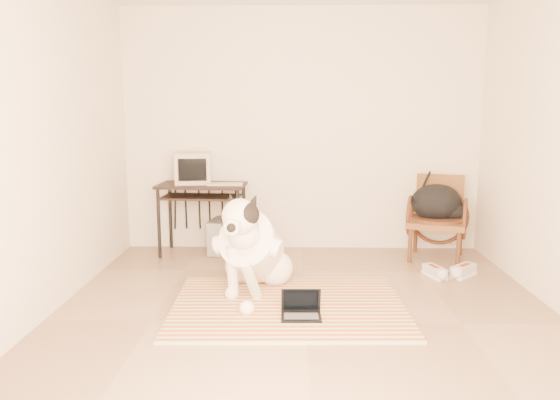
{
  "coord_description": "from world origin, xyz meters",
  "views": [
    {
      "loc": [
        -0.1,
        -3.92,
        1.61
      ],
      "look_at": [
        -0.21,
        0.61,
        0.84
      ],
      "focal_mm": 35.0,
      "sensor_mm": 36.0,
      "label": 1
    }
  ],
  "objects_px": {
    "dog": "(252,249)",
    "computer_desk": "(202,194)",
    "laptop": "(301,310)",
    "backpack": "(439,204)",
    "rattan_chair": "(437,217)",
    "crt_monitor": "(193,168)",
    "pc_tower": "(220,236)"
  },
  "relations": [
    {
      "from": "pc_tower",
      "to": "rattan_chair",
      "type": "relative_size",
      "value": 0.49
    },
    {
      "from": "laptop",
      "to": "crt_monitor",
      "type": "xyz_separation_m",
      "value": [
        -1.16,
        1.94,
        0.88
      ]
    },
    {
      "from": "rattan_chair",
      "to": "backpack",
      "type": "bearing_deg",
      "value": 49.39
    },
    {
      "from": "rattan_chair",
      "to": "backpack",
      "type": "distance_m",
      "value": 0.14
    },
    {
      "from": "dog",
      "to": "rattan_chair",
      "type": "xyz_separation_m",
      "value": [
        1.91,
        1.15,
        0.06
      ]
    },
    {
      "from": "computer_desk",
      "to": "rattan_chair",
      "type": "height_order",
      "value": "rattan_chair"
    },
    {
      "from": "laptop",
      "to": "crt_monitor",
      "type": "bearing_deg",
      "value": 120.97
    },
    {
      "from": "dog",
      "to": "computer_desk",
      "type": "xyz_separation_m",
      "value": [
        -0.64,
        1.24,
        0.29
      ]
    },
    {
      "from": "laptop",
      "to": "backpack",
      "type": "relative_size",
      "value": 0.53
    },
    {
      "from": "rattan_chair",
      "to": "computer_desk",
      "type": "bearing_deg",
      "value": 177.85
    },
    {
      "from": "rattan_chair",
      "to": "pc_tower",
      "type": "bearing_deg",
      "value": 176.82
    },
    {
      "from": "pc_tower",
      "to": "rattan_chair",
      "type": "xyz_separation_m",
      "value": [
        2.37,
        -0.13,
        0.25
      ]
    },
    {
      "from": "computer_desk",
      "to": "laptop",
      "type": "bearing_deg",
      "value": -60.59
    },
    {
      "from": "laptop",
      "to": "pc_tower",
      "type": "height_order",
      "value": "pc_tower"
    },
    {
      "from": "crt_monitor",
      "to": "laptop",
      "type": "bearing_deg",
      "value": -59.03
    },
    {
      "from": "pc_tower",
      "to": "computer_desk",
      "type": "bearing_deg",
      "value": -168.84
    },
    {
      "from": "rattan_chair",
      "to": "backpack",
      "type": "relative_size",
      "value": 1.53
    },
    {
      "from": "crt_monitor",
      "to": "rattan_chair",
      "type": "distance_m",
      "value": 2.7
    },
    {
      "from": "dog",
      "to": "laptop",
      "type": "distance_m",
      "value": 0.82
    },
    {
      "from": "laptop",
      "to": "crt_monitor",
      "type": "distance_m",
      "value": 2.42
    },
    {
      "from": "dog",
      "to": "crt_monitor",
      "type": "distance_m",
      "value": 1.6
    },
    {
      "from": "computer_desk",
      "to": "backpack",
      "type": "xyz_separation_m",
      "value": [
        2.56,
        -0.08,
        -0.08
      ]
    },
    {
      "from": "laptop",
      "to": "rattan_chair",
      "type": "distance_m",
      "value": 2.35
    },
    {
      "from": "dog",
      "to": "pc_tower",
      "type": "xyz_separation_m",
      "value": [
        -0.46,
        1.28,
        -0.19
      ]
    },
    {
      "from": "crt_monitor",
      "to": "rattan_chair",
      "type": "relative_size",
      "value": 0.49
    },
    {
      "from": "computer_desk",
      "to": "crt_monitor",
      "type": "bearing_deg",
      "value": 151.49
    },
    {
      "from": "crt_monitor",
      "to": "backpack",
      "type": "xyz_separation_m",
      "value": [
        2.66,
        -0.14,
        -0.36
      ]
    },
    {
      "from": "backpack",
      "to": "laptop",
      "type": "bearing_deg",
      "value": -129.83
    },
    {
      "from": "dog",
      "to": "crt_monitor",
      "type": "xyz_separation_m",
      "value": [
        -0.74,
        1.3,
        0.57
      ]
    },
    {
      "from": "dog",
      "to": "pc_tower",
      "type": "distance_m",
      "value": 1.37
    },
    {
      "from": "computer_desk",
      "to": "pc_tower",
      "type": "relative_size",
      "value": 2.25
    },
    {
      "from": "dog",
      "to": "pc_tower",
      "type": "relative_size",
      "value": 3.08
    }
  ]
}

